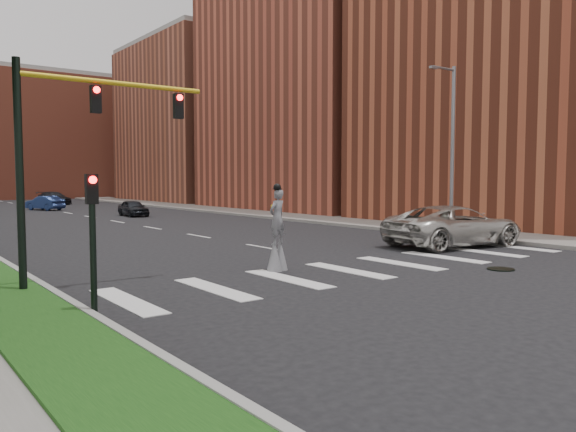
{
  "coord_description": "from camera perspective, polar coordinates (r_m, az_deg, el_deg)",
  "views": [
    {
      "loc": [
        -14.23,
        -12.7,
        3.16
      ],
      "look_at": [
        -1.59,
        3.97,
        1.7
      ],
      "focal_mm": 35.0,
      "sensor_mm": 36.0,
      "label": 1
    }
  ],
  "objects": [
    {
      "name": "car_mid",
      "position": [
        58.01,
        -23.47,
        1.21
      ],
      "size": [
        2.96,
        4.34,
        1.36
      ],
      "primitive_type": "imported",
      "rotation": [
        0.0,
        0.0,
        3.55
      ],
      "color": "navy",
      "rests_on": "ground"
    },
    {
      "name": "building_near",
      "position": [
        42.46,
        23.43,
        14.31
      ],
      "size": [
        16.0,
        20.0,
        22.0
      ],
      "primitive_type": "cube",
      "color": "brown",
      "rests_on": "ground"
    },
    {
      "name": "stilt_performer",
      "position": [
        18.87,
        -1.1,
        -1.99
      ],
      "size": [
        0.83,
        0.62,
        2.94
      ],
      "rotation": [
        0.0,
        0.0,
        3.43
      ],
      "color": "#362315",
      "rests_on": "ground"
    },
    {
      "name": "sidewalk_right",
      "position": [
        46.32,
        -1.83,
        0.19
      ],
      "size": [
        5.0,
        90.0,
        0.18
      ],
      "primitive_type": "cube",
      "color": "slate",
      "rests_on": "ground"
    },
    {
      "name": "car_near",
      "position": [
        46.81,
        -15.45,
        0.79
      ],
      "size": [
        1.7,
        3.91,
        1.31
      ],
      "primitive_type": "imported",
      "rotation": [
        0.0,
        0.0,
        -0.04
      ],
      "color": "black",
      "rests_on": "ground"
    },
    {
      "name": "ground_plane",
      "position": [
        19.34,
        10.97,
        -5.49
      ],
      "size": [
        160.0,
        160.0,
        0.0
      ],
      "primitive_type": "plane",
      "color": "black",
      "rests_on": "ground"
    },
    {
      "name": "car_far",
      "position": [
        69.75,
        -22.67,
        1.69
      ],
      "size": [
        3.18,
        5.35,
        1.45
      ],
      "primitive_type": "imported",
      "rotation": [
        0.0,
        0.0,
        0.24
      ],
      "color": "black",
      "rests_on": "ground"
    },
    {
      "name": "traffic_signal",
      "position": [
        16.35,
        -21.48,
        7.19
      ],
      "size": [
        5.3,
        0.23,
        6.2
      ],
      "color": "black",
      "rests_on": "ground"
    },
    {
      "name": "streetlight",
      "position": [
        31.38,
        16.27,
        7.01
      ],
      "size": [
        2.05,
        0.2,
        9.0
      ],
      "color": "slate",
      "rests_on": "ground"
    },
    {
      "name": "manhole",
      "position": [
        20.53,
        20.81,
        -5.07
      ],
      "size": [
        0.9,
        0.9,
        0.04
      ],
      "primitive_type": "cylinder",
      "color": "black",
      "rests_on": "ground"
    },
    {
      "name": "secondary_signal",
      "position": [
        12.88,
        -19.23,
        -1.64
      ],
      "size": [
        0.25,
        0.21,
        3.23
      ],
      "color": "black",
      "rests_on": "ground"
    },
    {
      "name": "suv_crossing",
      "position": [
        26.65,
        16.51,
        -0.97
      ],
      "size": [
        7.05,
        3.94,
        1.86
      ],
      "primitive_type": "imported",
      "rotation": [
        0.0,
        0.0,
        1.44
      ],
      "color": "beige",
      "rests_on": "ground"
    },
    {
      "name": "building_backdrop",
      "position": [
        93.12,
        -24.76,
        7.23
      ],
      "size": [
        26.0,
        14.0,
        18.0
      ],
      "primitive_type": "cube",
      "color": "#A44A33",
      "rests_on": "ground"
    },
    {
      "name": "building_mid",
      "position": [
        56.7,
        3.18,
        12.96
      ],
      "size": [
        16.0,
        22.0,
        24.0
      ],
      "primitive_type": "cube",
      "color": "#A44A33",
      "rests_on": "ground"
    },
    {
      "name": "building_far",
      "position": [
        76.22,
        -8.74,
        9.1
      ],
      "size": [
        16.0,
        22.0,
        20.0
      ],
      "primitive_type": "cube",
      "color": "#A1523B",
      "rests_on": "ground"
    }
  ]
}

